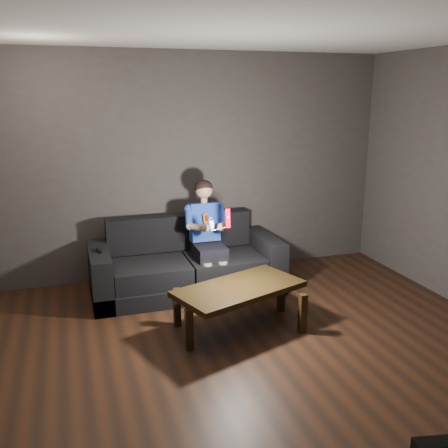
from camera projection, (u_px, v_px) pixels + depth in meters
name	position (u px, v px, depth m)	size (l,w,h in m)	color
floor	(264.00, 371.00, 4.10)	(5.00, 5.00, 0.00)	black
back_wall	(189.00, 166.00, 6.05)	(5.00, 0.04, 2.70)	#403A38
ceiling	(272.00, 20.00, 3.41)	(5.00, 5.00, 0.02)	silver
sofa	(186.00, 268.00, 5.72)	(2.13, 0.92, 0.82)	black
child	(207.00, 228.00, 5.63)	(0.49, 0.60, 1.21)	black
wii_remote_red	(228.00, 218.00, 5.17)	(0.06, 0.08, 0.20)	red
nunchuk_white	(211.00, 224.00, 5.14)	(0.08, 0.10, 0.15)	white
wii_remote_black	(99.00, 251.00, 5.28)	(0.05, 0.14, 0.03)	black
coffee_table	(239.00, 292.00, 4.74)	(1.35, 0.99, 0.44)	black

